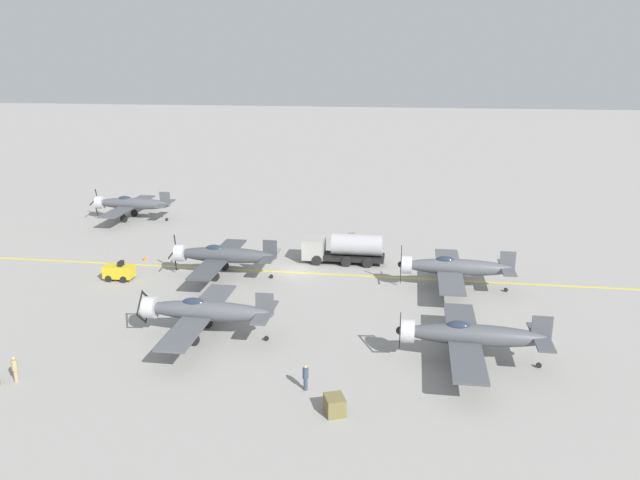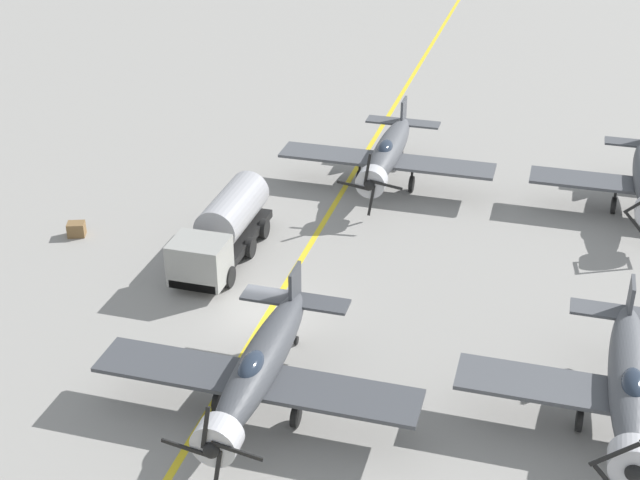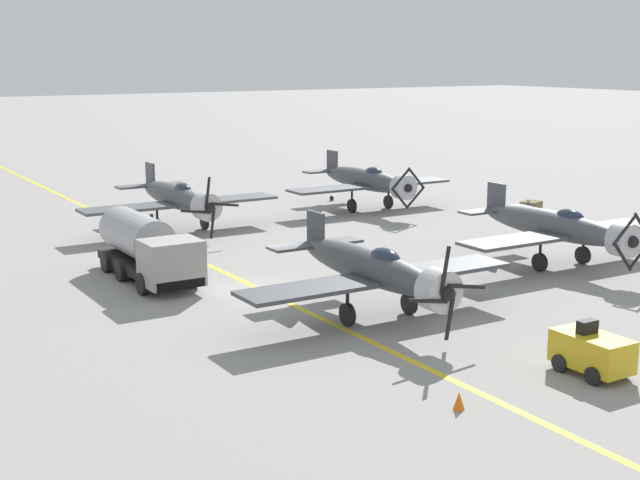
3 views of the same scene
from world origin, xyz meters
name	(u,v)px [view 1 (image 1 of 3)]	position (x,y,z in m)	size (l,w,h in m)	color
ground_plane	(289,272)	(0.00, 0.00, 0.00)	(400.00, 400.00, 0.00)	gray
taxiway_stripe	(289,272)	(0.00, 0.00, 0.00)	(0.30, 160.00, 0.01)	yellow
airplane_far_right	(131,204)	(16.64, 23.31, 2.01)	(12.00, 9.98, 3.76)	#494B50
airplane_near_center	(453,267)	(-2.21, -15.01, 2.01)	(12.00, 9.98, 3.79)	#4D5055
airplane_near_left	(470,335)	(-16.08, -15.26, 2.01)	(12.00, 9.98, 3.65)	#47494E
airplane_mid_center	(222,255)	(-1.86, 5.88, 2.01)	(12.00, 9.98, 3.79)	#414349
airplane_mid_left	(204,311)	(-14.73, 3.34, 2.01)	(12.00, 9.98, 3.65)	#4D4F54
fuel_tanker	(343,248)	(3.64, -4.71, 1.51)	(2.68, 8.00, 2.98)	black
tow_tractor	(119,272)	(-4.26, 14.96, 0.79)	(1.57, 2.60, 1.79)	gold
ground_crew_walking	(15,368)	(-22.74, 12.97, 0.93)	(0.37, 0.37, 1.71)	tan
ground_crew_inspecting	(306,376)	(-21.09, -5.17, 0.91)	(0.36, 0.36, 1.67)	#334256
supply_crate_mid_lane	(335,405)	(-23.43, -7.26, 0.53)	(1.28, 1.07, 1.07)	brown
supply_crate_outboard	(352,237)	(11.71, -4.83, 0.36)	(0.86, 0.71, 0.71)	brown
traffic_cone	(145,258)	(1.41, 14.99, 0.28)	(0.36, 0.36, 0.55)	orange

